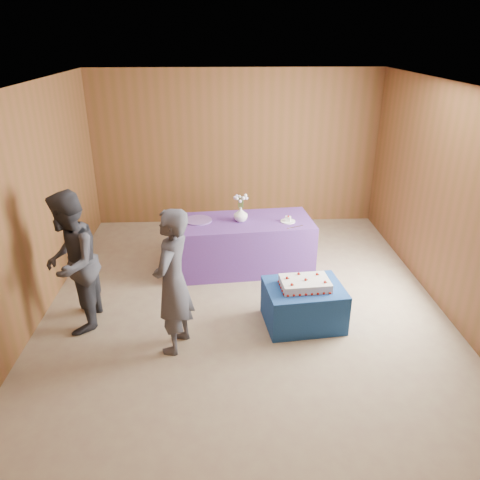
{
  "coord_description": "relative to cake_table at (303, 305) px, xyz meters",
  "views": [
    {
      "loc": [
        -0.28,
        -5.12,
        3.23
      ],
      "look_at": [
        -0.05,
        0.1,
        0.9
      ],
      "focal_mm": 35.0,
      "sensor_mm": 36.0,
      "label": 1
    }
  ],
  "objects": [
    {
      "name": "ground",
      "position": [
        -0.69,
        0.38,
        -0.25
      ],
      "size": [
        6.0,
        6.0,
        0.0
      ],
      "primitive_type": "plane",
      "color": "gray",
      "rests_on": "ground"
    },
    {
      "name": "room_shell",
      "position": [
        -0.69,
        0.38,
        1.55
      ],
      "size": [
        5.04,
        6.04,
        2.72
      ],
      "color": "brown",
      "rests_on": "ground"
    },
    {
      "name": "cake_table",
      "position": [
        0.0,
        0.0,
        0.0
      ],
      "size": [
        0.98,
        0.8,
        0.5
      ],
      "primitive_type": "cube",
      "rotation": [
        0.0,
        0.0,
        0.12
      ],
      "color": "navy",
      "rests_on": "ground"
    },
    {
      "name": "serving_table",
      "position": [
        -0.66,
        1.49,
        0.12
      ],
      "size": [
        2.08,
        1.09,
        0.75
      ],
      "primitive_type": "cube",
      "rotation": [
        0.0,
        0.0,
        0.1
      ],
      "color": "#513188",
      "rests_on": "ground"
    },
    {
      "name": "sheet_cake",
      "position": [
        -0.0,
        -0.02,
        0.3
      ],
      "size": [
        0.62,
        0.45,
        0.14
      ],
      "rotation": [
        0.0,
        0.0,
        0.08
      ],
      "color": "silver",
      "rests_on": "cake_table"
    },
    {
      "name": "vase",
      "position": [
        -0.68,
        1.48,
        0.6
      ],
      "size": [
        0.21,
        0.21,
        0.21
      ],
      "primitive_type": "imported",
      "rotation": [
        0.0,
        0.0,
        0.06
      ],
      "color": "white",
      "rests_on": "serving_table"
    },
    {
      "name": "flower_spray",
      "position": [
        -0.68,
        1.48,
        0.84
      ],
      "size": [
        0.21,
        0.21,
        0.16
      ],
      "color": "#2D5C24",
      "rests_on": "vase"
    },
    {
      "name": "platter",
      "position": [
        -1.29,
        1.51,
        0.51
      ],
      "size": [
        0.42,
        0.42,
        0.02
      ],
      "primitive_type": "cylinder",
      "rotation": [
        0.0,
        0.0,
        0.07
      ],
      "color": "#6D4B96",
      "rests_on": "serving_table"
    },
    {
      "name": "plate",
      "position": [
        -0.01,
        1.42,
        0.51
      ],
      "size": [
        0.24,
        0.24,
        0.01
      ],
      "primitive_type": "cylinder",
      "rotation": [
        0.0,
        0.0,
        -0.13
      ],
      "color": "white",
      "rests_on": "serving_table"
    },
    {
      "name": "cake_slice",
      "position": [
        -0.01,
        1.42,
        0.55
      ],
      "size": [
        0.1,
        0.09,
        0.09
      ],
      "rotation": [
        0.0,
        0.0,
        -0.3
      ],
      "color": "silver",
      "rests_on": "plate"
    },
    {
      "name": "knife",
      "position": [
        0.06,
        1.22,
        0.5
      ],
      "size": [
        0.25,
        0.13,
        0.0
      ],
      "primitive_type": "cube",
      "rotation": [
        0.0,
        0.0,
        0.43
      ],
      "color": "#AEAEB3",
      "rests_on": "serving_table"
    },
    {
      "name": "guest_left",
      "position": [
        -1.48,
        -0.4,
        0.57
      ],
      "size": [
        0.55,
        0.69,
        1.64
      ],
      "primitive_type": "imported",
      "rotation": [
        0.0,
        0.0,
        -1.88
      ],
      "color": "#3B3B45",
      "rests_on": "ground"
    },
    {
      "name": "guest_right",
      "position": [
        -2.67,
        0.06,
        0.59
      ],
      "size": [
        0.68,
        0.85,
        1.68
      ],
      "primitive_type": "imported",
      "rotation": [
        0.0,
        0.0,
        -1.52
      ],
      "color": "#2D2F37",
      "rests_on": "ground"
    }
  ]
}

